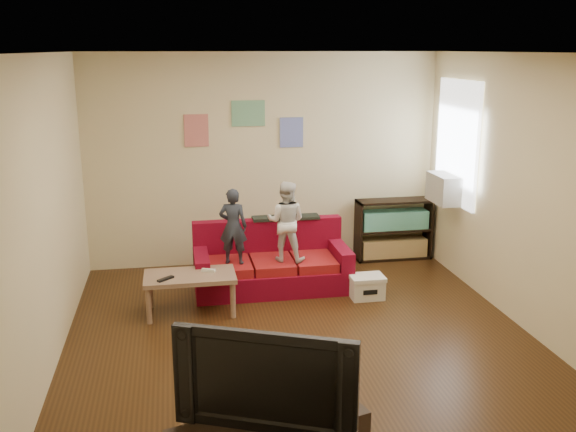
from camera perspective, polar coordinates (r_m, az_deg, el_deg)
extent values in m
cube|color=#3D230E|center=(6.28, 1.32, -11.21)|extent=(4.50, 5.00, 0.01)
cube|color=white|center=(5.65, 1.49, 14.37)|extent=(4.50, 5.00, 0.01)
cube|color=beige|center=(8.23, -2.12, 4.98)|extent=(4.50, 0.01, 2.70)
cube|color=beige|center=(3.52, 9.74, -8.72)|extent=(4.50, 0.01, 2.70)
cube|color=beige|center=(5.81, -20.94, -0.11)|extent=(0.01, 5.00, 2.70)
cube|color=beige|center=(6.64, 20.84, 1.66)|extent=(0.01, 5.00, 2.70)
cube|color=maroon|center=(7.54, -1.45, -5.50)|extent=(1.79, 0.80, 0.27)
cube|color=maroon|center=(7.72, -1.83, -2.04)|extent=(1.79, 0.16, 0.49)
cube|color=maroon|center=(7.39, -7.72, -4.05)|extent=(0.16, 0.80, 0.22)
cube|color=maroon|center=(7.62, 4.61, -3.37)|extent=(0.16, 0.80, 0.22)
cube|color=maroon|center=(7.37, -5.15, -4.51)|extent=(0.46, 0.61, 0.11)
cube|color=maroon|center=(7.42, -1.38, -4.30)|extent=(0.46, 0.61, 0.11)
cube|color=maroon|center=(7.51, 2.32, -4.09)|extent=(0.46, 0.61, 0.11)
cube|color=black|center=(7.69, -0.20, -0.14)|extent=(0.80, 0.20, 0.04)
imported|color=#252934|center=(7.19, -4.90, -0.92)|extent=(0.36, 0.29, 0.87)
imported|color=white|center=(7.26, -0.19, -0.48)|extent=(0.55, 0.49, 0.92)
cube|color=#927058|center=(6.86, -8.72, -5.34)|extent=(0.96, 0.53, 0.05)
cylinder|color=#927058|center=(6.74, -12.27, -7.84)|extent=(0.06, 0.06, 0.38)
cylinder|color=#927058|center=(6.76, -4.92, -7.49)|extent=(0.06, 0.06, 0.38)
cylinder|color=#927058|center=(7.14, -12.17, -6.53)|extent=(0.06, 0.06, 0.38)
cylinder|color=#927058|center=(7.16, -5.25, -6.21)|extent=(0.06, 0.06, 0.38)
cube|color=black|center=(6.74, -10.83, -5.51)|extent=(0.18, 0.16, 0.02)
cube|color=silver|center=(6.90, -7.08, -4.81)|extent=(0.15, 0.09, 0.03)
cube|color=black|center=(8.50, 6.25, -1.33)|extent=(0.03, 0.30, 0.80)
cube|color=black|center=(8.83, 12.34, -1.00)|extent=(0.03, 0.30, 0.80)
cube|color=black|center=(8.77, 9.25, -3.60)|extent=(1.01, 0.30, 0.03)
cube|color=black|center=(8.56, 9.46, 1.33)|extent=(1.01, 0.30, 0.03)
cube|color=black|center=(8.65, 9.35, -1.16)|extent=(0.95, 0.30, 0.03)
cube|color=olive|center=(8.72, 9.28, -2.75)|extent=(0.89, 0.25, 0.24)
cube|color=#3F8C70|center=(8.62, 9.39, -0.31)|extent=(0.89, 0.25, 0.24)
cube|color=white|center=(8.01, 14.80, 6.33)|extent=(0.04, 1.08, 1.48)
cube|color=#B7B2A3|center=(8.05, 13.77, 2.39)|extent=(0.28, 0.55, 0.35)
cube|color=#D87266|center=(8.08, -8.15, 7.53)|extent=(0.30, 0.01, 0.40)
cube|color=#72B27F|center=(8.11, -3.56, 9.09)|extent=(0.42, 0.01, 0.32)
cube|color=#727FCC|center=(8.22, 0.31, 7.44)|extent=(0.30, 0.01, 0.38)
cube|color=white|center=(7.33, 7.00, -6.43)|extent=(0.36, 0.27, 0.22)
cube|color=white|center=(7.29, 7.04, -5.46)|extent=(0.38, 0.29, 0.05)
cube|color=black|center=(7.20, 7.34, -6.75)|extent=(0.16, 0.00, 0.05)
imported|color=black|center=(4.06, -1.70, -13.84)|extent=(1.10, 0.59, 0.66)
sphere|color=silver|center=(7.44, 3.37, -6.46)|extent=(0.13, 0.13, 0.11)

